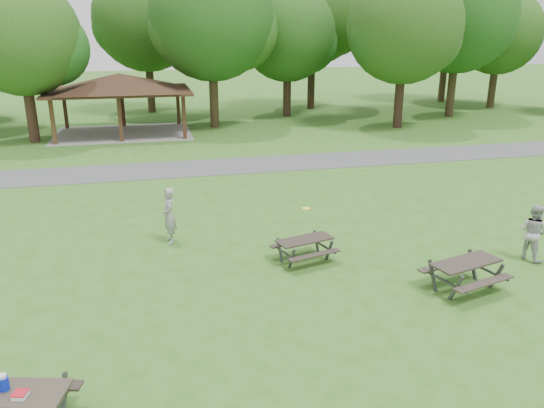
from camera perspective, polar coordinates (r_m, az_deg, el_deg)
The scene contains 17 objects.
ground at distance 12.77m, azimuth -0.21°, elevation -11.42°, with size 160.00×160.00×0.00m, color #30631C.
asphalt_path at distance 25.71m, azimuth -7.37°, elevation 3.91°, with size 120.00×3.20×0.02m, color #48484A.
pavilion at distance 34.98m, azimuth -16.13°, elevation 12.24°, with size 8.60×7.01×3.76m.
tree_row_d at distance 33.94m, azimuth -25.25°, elevation 15.69°, with size 6.93×6.60×9.27m.
tree_row_e at distance 36.12m, azimuth -6.38°, elevation 18.90°, with size 8.40×8.00×11.02m.
tree_row_f at distance 40.73m, azimuth 1.79°, elevation 17.59°, with size 7.35×7.00×9.55m.
tree_row_g at distance 36.79m, azimuth 14.14°, elevation 17.77°, with size 7.77×7.40×10.25m.
tree_row_h at distance 42.80m, azimuth 19.54°, elevation 18.24°, with size 8.61×8.20×11.37m.
tree_row_i at distance 49.04m, azimuth 23.30°, elevation 16.39°, with size 7.14×6.80×9.52m.
tree_deep_b at distance 43.83m, azimuth -13.28°, elevation 18.56°, with size 8.40×8.00×11.13m.
tree_deep_c at distance 44.95m, azimuth 4.52°, elevation 19.66°, with size 8.82×8.40×11.90m.
tree_deep_d at distance 51.71m, azimuth 18.55°, elevation 18.17°, with size 8.40×8.00×11.27m.
picnic_table_middle at distance 15.13m, azimuth 3.53°, elevation -4.34°, with size 1.89×1.66×0.70m.
picnic_table_far at distance 14.33m, azimuth 20.10°, elevation -6.50°, with size 2.16×1.90×0.80m.
frisbee_in_flight at distance 15.71m, azimuth 3.70°, elevation -0.48°, with size 0.32×0.32×0.02m.
frisbee_thrower at distance 16.60m, azimuth -11.02°, elevation -1.23°, with size 0.64×0.42×1.75m, color gray.
frisbee_catcher at distance 16.84m, azimuth 26.28°, elevation -2.74°, with size 0.81×0.63×1.66m, color #A9A9AC.
Camera 1 is at (-2.52, -10.80, 6.33)m, focal length 35.00 mm.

